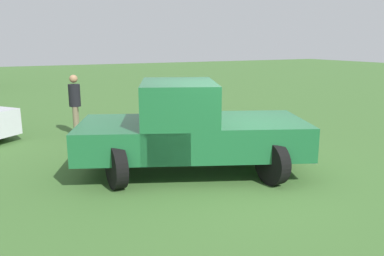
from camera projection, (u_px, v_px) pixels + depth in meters
ground_plane at (236, 177)px, 7.61m from camera, size 80.00×80.00×0.00m
pickup_truck at (186, 126)px, 7.73m from camera, size 3.54×4.84×1.82m
person_visitor at (75, 101)px, 10.83m from camera, size 0.40×0.40×1.69m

